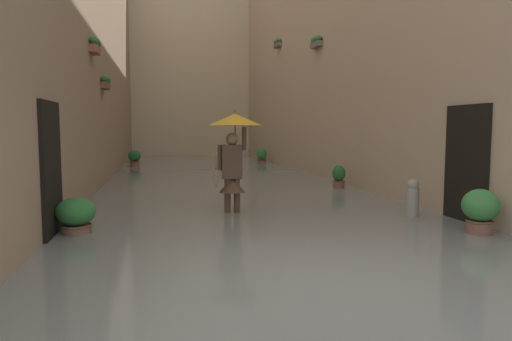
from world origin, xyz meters
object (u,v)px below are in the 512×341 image
potted_plant_mid_right (76,219)px  mooring_bollard (412,203)px  potted_plant_far_right (135,159)px  potted_plant_mid_left (339,180)px  person_wading (233,144)px  potted_plant_near_left (480,213)px  potted_plant_far_left (262,157)px

potted_plant_mid_right → mooring_bollard: 5.75m
potted_plant_far_right → potted_plant_mid_left: bearing=124.0°
person_wading → potted_plant_far_right: size_ratio=2.46×
potted_plant_near_left → potted_plant_mid_left: bearing=-88.9°
person_wading → potted_plant_far_right: person_wading is taller
potted_plant_near_left → mooring_bollard: (0.28, -1.45, -0.07)m
potted_plant_far_left → mooring_bollard: (0.19, 13.60, -0.02)m
mooring_bollard → person_wading: bearing=-18.7°
potted_plant_near_left → potted_plant_mid_left: 5.42m
potted_plant_mid_right → potted_plant_mid_left: (-5.93, -4.14, 0.01)m
potted_plant_near_left → potted_plant_far_right: bearing=-67.2°
potted_plant_mid_left → potted_plant_mid_right: bearing=34.9°
person_wading → potted_plant_mid_left: person_wading is taller
potted_plant_near_left → potted_plant_mid_left: (0.10, -5.42, -0.08)m
potted_plant_far_right → potted_plant_far_left: (-5.77, -1.10, -0.03)m
potted_plant_far_left → potted_plant_mid_right: potted_plant_far_left is taller
potted_plant_mid_right → potted_plant_far_right: bearing=-90.8°
person_wading → potted_plant_mid_right: person_wading is taller
person_wading → mooring_bollard: 3.46m
potted_plant_mid_left → mooring_bollard: bearing=87.4°
person_wading → potted_plant_mid_right: bearing=25.0°
potted_plant_far_left → mooring_bollard: bearing=89.2°
potted_plant_far_left → potted_plant_near_left: (-0.08, 15.05, 0.05)m
potted_plant_far_left → potted_plant_near_left: size_ratio=1.01×
potted_plant_far_left → potted_plant_mid_left: size_ratio=1.09×
potted_plant_far_left → mooring_bollard: size_ratio=1.02×
potted_plant_far_right → potted_plant_far_left: size_ratio=0.98×
potted_plant_far_left → mooring_bollard: 13.60m
potted_plant_near_left → mooring_bollard: size_ratio=1.00×
potted_plant_near_left → potted_plant_mid_right: potted_plant_near_left is taller
person_wading → potted_plant_near_left: (-3.40, 2.51, -0.99)m
potted_plant_mid_right → potted_plant_mid_left: bearing=-145.1°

